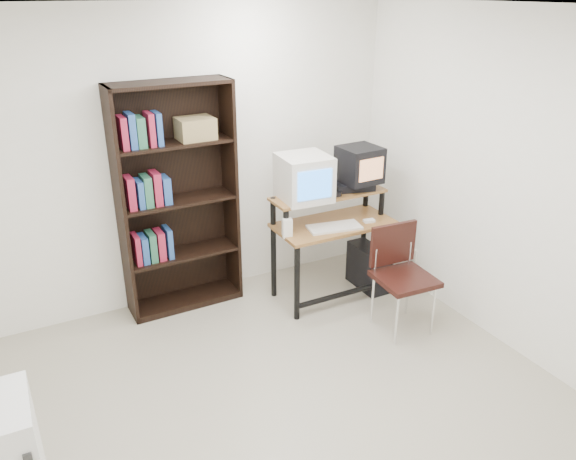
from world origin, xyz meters
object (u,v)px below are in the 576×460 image
crt_tv (360,165)px  pc_tower (368,267)px  school_chair (400,267)px  bookshelf (176,198)px  computer_desk (333,228)px  crt_monitor (304,178)px

crt_tv → pc_tower: size_ratio=0.80×
pc_tower → school_chair: 0.76m
crt_tv → pc_tower: (0.07, -0.13, -1.00)m
crt_tv → school_chair: 1.03m
crt_tv → bookshelf: bookshelf is taller
crt_tv → bookshelf: bearing=161.9°
computer_desk → school_chair: 0.76m
computer_desk → crt_tv: 0.63m
crt_monitor → pc_tower: bearing=-9.4°
crt_monitor → crt_tv: crt_tv is taller
bookshelf → crt_monitor: bearing=-22.9°
school_chair → bookshelf: bearing=144.3°
school_chair → bookshelf: size_ratio=0.45×
crt_monitor → pc_tower: crt_monitor is taller
crt_monitor → crt_tv: 0.57m
pc_tower → computer_desk: bearing=171.7°
computer_desk → pc_tower: 0.60m
crt_tv → pc_tower: bearing=-65.1°
crt_monitor → crt_tv: (0.56, -0.02, 0.04)m
pc_tower → bookshelf: bookshelf is taller
pc_tower → bookshelf: 1.94m
computer_desk → crt_monitor: 0.56m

